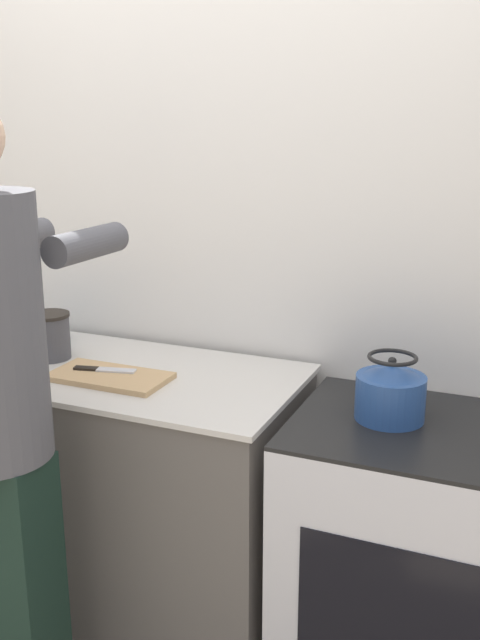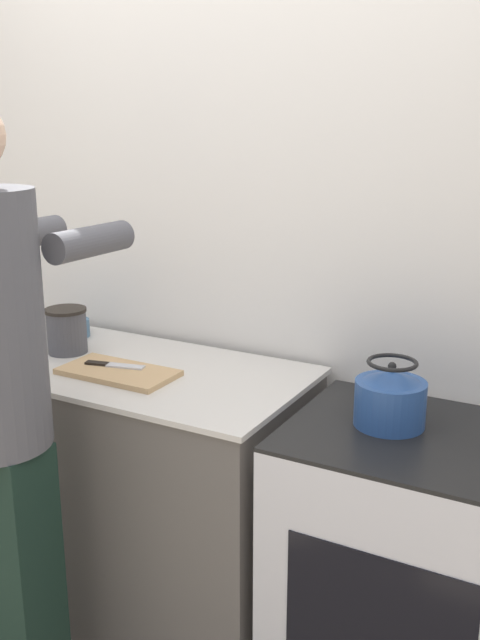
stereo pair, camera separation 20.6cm
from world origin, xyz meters
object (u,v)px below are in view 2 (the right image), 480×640
object	(u,v)px
kettle	(390,398)
cutting_board	(118,372)
oven	(408,573)
canister_jar	(67,330)
bowl_prep	(71,328)
knife	(113,365)

from	to	relation	value
kettle	cutting_board	bearing A→B (deg)	-173.65
cutting_board	kettle	distance (m)	0.89
oven	canister_jar	distance (m)	1.40
oven	bowl_prep	distance (m)	1.51
knife	canister_jar	distance (m)	0.29
oven	cutting_board	distance (m)	1.09
cutting_board	knife	world-z (taller)	knife
knife	canister_jar	xyz separation A→B (m)	(-0.27, 0.08, 0.06)
oven	canister_jar	xyz separation A→B (m)	(-1.29, 0.03, 0.55)
oven	canister_jar	world-z (taller)	canister_jar
oven	kettle	world-z (taller)	kettle
cutting_board	canister_jar	xyz separation A→B (m)	(-0.31, 0.10, 0.07)
cutting_board	bowl_prep	size ratio (longest dim) A/B	2.77
oven	cutting_board	xyz separation A→B (m)	(-0.98, -0.08, 0.48)
kettle	canister_jar	size ratio (longest dim) A/B	1.23
cutting_board	kettle	world-z (taller)	kettle
knife	cutting_board	bearing A→B (deg)	-42.33
cutting_board	knife	xyz separation A→B (m)	(-0.04, 0.02, 0.01)
kettle	bowl_prep	world-z (taller)	kettle
bowl_prep	canister_jar	xyz separation A→B (m)	(0.12, -0.16, 0.05)
knife	kettle	distance (m)	0.93
kettle	knife	bearing A→B (deg)	-175.24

